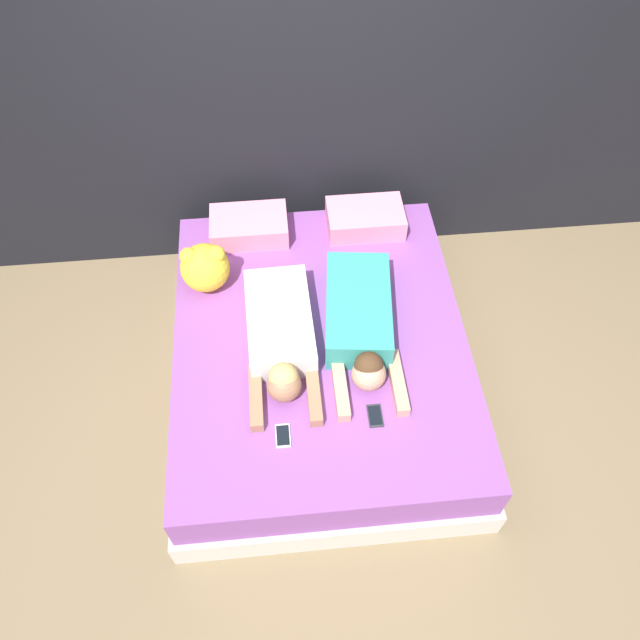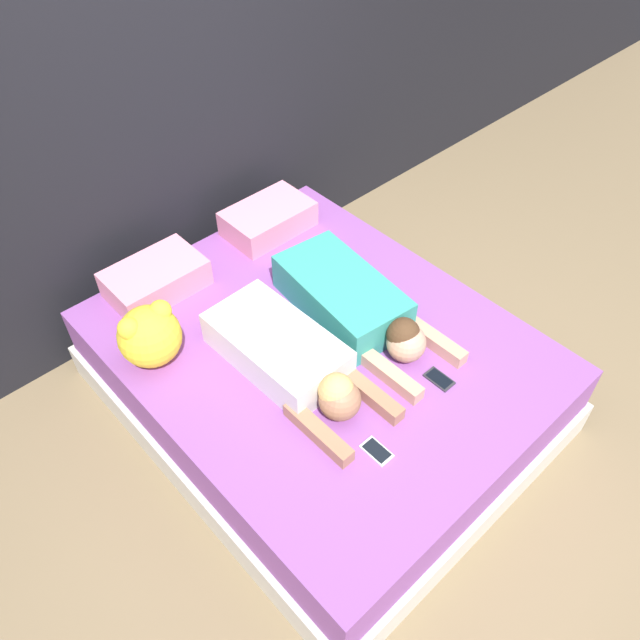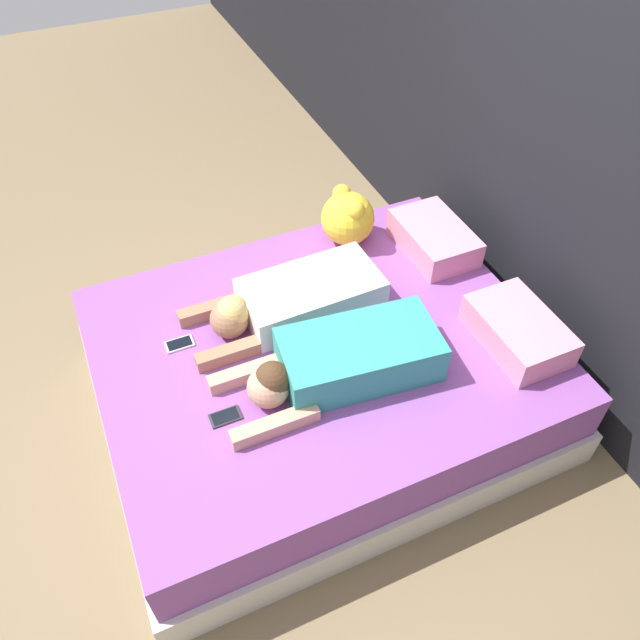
{
  "view_description": "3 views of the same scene",
  "coord_description": "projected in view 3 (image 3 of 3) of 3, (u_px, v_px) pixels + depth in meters",
  "views": [
    {
      "loc": [
        -0.21,
        -2.14,
        3.49
      ],
      "look_at": [
        0.0,
        0.0,
        0.64
      ],
      "focal_mm": 35.0,
      "sensor_mm": 36.0,
      "label": 1
    },
    {
      "loc": [
        -1.42,
        -1.53,
        2.8
      ],
      "look_at": [
        0.0,
        0.0,
        0.64
      ],
      "focal_mm": 35.0,
      "sensor_mm": 36.0,
      "label": 2
    },
    {
      "loc": [
        1.87,
        -0.83,
        2.76
      ],
      "look_at": [
        0.0,
        0.0,
        0.64
      ],
      "focal_mm": 35.0,
      "sensor_mm": 36.0,
      "label": 3
    }
  ],
  "objects": [
    {
      "name": "cell_phone_left",
      "position": [
        180.0,
        344.0,
        3.03
      ],
      "size": [
        0.08,
        0.14,
        0.01
      ],
      "color": "silver",
      "rests_on": "bed"
    },
    {
      "name": "pillow_head_left",
      "position": [
        434.0,
        238.0,
        3.49
      ],
      "size": [
        0.51,
        0.33,
        0.16
      ],
      "color": "pink",
      "rests_on": "bed"
    },
    {
      "name": "cell_phone_right",
      "position": [
        225.0,
        417.0,
        2.74
      ],
      "size": [
        0.08,
        0.14,
        0.01
      ],
      "color": "#2D2D33",
      "rests_on": "bed"
    },
    {
      "name": "pillow_head_right",
      "position": [
        518.0,
        330.0,
        3.0
      ],
      "size": [
        0.51,
        0.33,
        0.16
      ],
      "color": "pink",
      "rests_on": "bed"
    },
    {
      "name": "person_right",
      "position": [
        340.0,
        361.0,
        2.83
      ],
      "size": [
        0.46,
        1.06,
        0.22
      ],
      "color": "teal",
      "rests_on": "bed"
    },
    {
      "name": "ground_plane",
      "position": [
        320.0,
        401.0,
        3.41
      ],
      "size": [
        12.0,
        12.0,
        0.0
      ],
      "primitive_type": "plane",
      "color": "#7F6B4C"
    },
    {
      "name": "person_left",
      "position": [
        292.0,
        301.0,
        3.12
      ],
      "size": [
        0.39,
        1.01,
        0.22
      ],
      "color": "silver",
      "rests_on": "bed"
    },
    {
      "name": "plush_toy",
      "position": [
        348.0,
        217.0,
        3.49
      ],
      "size": [
        0.3,
        0.3,
        0.32
      ],
      "color": "yellow",
      "rests_on": "bed"
    },
    {
      "name": "wall_back",
      "position": [
        571.0,
        139.0,
        2.82
      ],
      "size": [
        12.0,
        0.06,
        2.6
      ],
      "color": "black",
      "rests_on": "ground_plane"
    },
    {
      "name": "bed",
      "position": [
        320.0,
        373.0,
        3.23
      ],
      "size": [
        1.78,
        2.19,
        0.49
      ],
      "color": "beige",
      "rests_on": "ground_plane"
    }
  ]
}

